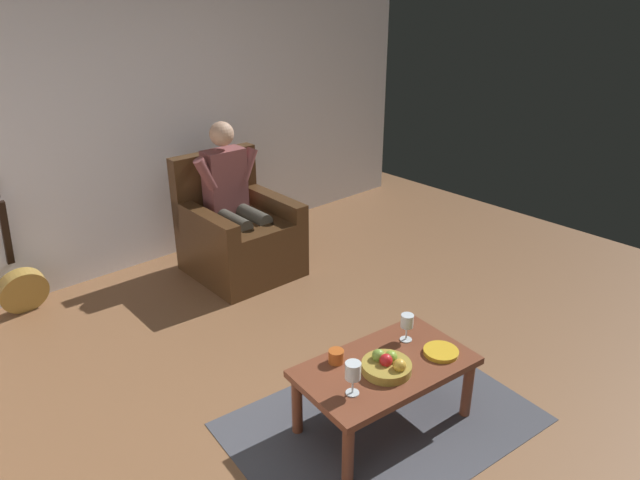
{
  "coord_description": "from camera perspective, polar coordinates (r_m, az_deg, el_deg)",
  "views": [
    {
      "loc": [
        1.75,
        1.83,
        2.3
      ],
      "look_at": [
        -0.61,
        -0.77,
        0.74
      ],
      "focal_mm": 32.91,
      "sensor_mm": 36.0,
      "label": 1
    }
  ],
  "objects": [
    {
      "name": "guitar",
      "position": [
        4.92,
        -27.05,
        -3.94
      ],
      "size": [
        0.35,
        0.3,
        1.01
      ],
      "color": "#A98239",
      "rests_on": "ground"
    },
    {
      "name": "rug",
      "position": [
        3.51,
        6.1,
        -17.16
      ],
      "size": [
        1.78,
        1.33,
        0.01
      ],
      "primitive_type": "cube",
      "rotation": [
        0.0,
        0.0,
        -0.12
      ],
      "color": "#44464E",
      "rests_on": "ground"
    },
    {
      "name": "ground_plane",
      "position": [
        3.42,
        1.12,
        -18.35
      ],
      "size": [
        7.63,
        7.63,
        0.0
      ],
      "primitive_type": "plane",
      "color": "brown"
    },
    {
      "name": "fruit_bowl",
      "position": [
        3.19,
        6.54,
        -11.99
      ],
      "size": [
        0.27,
        0.27,
        0.11
      ],
      "color": "olive",
      "rests_on": "coffee_table"
    },
    {
      "name": "person_seated",
      "position": [
        4.89,
        -8.36,
        4.24
      ],
      "size": [
        0.61,
        0.6,
        1.27
      ],
      "rotation": [
        0.0,
        0.0,
        -0.02
      ],
      "color": "brown",
      "rests_on": "ground"
    },
    {
      "name": "armchair",
      "position": [
        5.0,
        -7.99,
        0.47
      ],
      "size": [
        0.8,
        0.87,
        0.99
      ],
      "rotation": [
        0.0,
        0.0,
        -0.02
      ],
      "color": "#472D18",
      "rests_on": "ground"
    },
    {
      "name": "candle_jar",
      "position": [
        3.23,
        1.58,
        -11.24
      ],
      "size": [
        0.09,
        0.09,
        0.07
      ],
      "primitive_type": "cylinder",
      "color": "#BB5620",
      "rests_on": "coffee_table"
    },
    {
      "name": "wine_glass_near",
      "position": [
        3.4,
        8.46,
        -7.96
      ],
      "size": [
        0.07,
        0.07,
        0.17
      ],
      "color": "silver",
      "rests_on": "coffee_table"
    },
    {
      "name": "wine_glass_far",
      "position": [
        2.97,
        3.22,
        -12.74
      ],
      "size": [
        0.08,
        0.08,
        0.18
      ],
      "color": "silver",
      "rests_on": "coffee_table"
    },
    {
      "name": "coffee_table",
      "position": [
        3.29,
        6.36,
        -12.74
      ],
      "size": [
        1.02,
        0.66,
        0.4
      ],
      "rotation": [
        0.0,
        0.0,
        -0.12
      ],
      "color": "brown",
      "rests_on": "ground"
    },
    {
      "name": "wall_back",
      "position": [
        4.98,
        -21.26,
        10.88
      ],
      "size": [
        6.76,
        0.06,
        2.62
      ],
      "primitive_type": "cube",
      "color": "silver",
      "rests_on": "ground"
    },
    {
      "name": "decorative_dish",
      "position": [
        3.38,
        11.68,
        -10.6
      ],
      "size": [
        0.2,
        0.2,
        0.02
      ],
      "primitive_type": "cylinder",
      "color": "gold",
      "rests_on": "coffee_table"
    }
  ]
}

